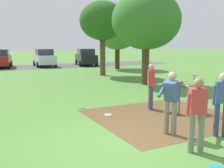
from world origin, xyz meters
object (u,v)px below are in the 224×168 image
(player_throwing, at_px, (197,111))
(player_waiting_right, at_px, (151,84))
(frisbee_near_basket, at_px, (82,108))
(frisbee_by_tee, at_px, (108,115))
(tree_near_left, at_px, (117,31))
(disc_golf_basket, at_px, (192,92))
(parked_car_center_right, at_px, (44,58))
(tree_mid_left, at_px, (102,21))
(player_foreground_watching, at_px, (222,101))
(player_waiting_left, at_px, (171,99))
(parked_car_center_left, at_px, (0,59))
(frisbee_mid_grass, at_px, (216,167))
(parked_car_rightmost, at_px, (86,57))
(tree_mid_center, at_px, (146,20))

(player_throwing, relative_size, player_waiting_right, 1.00)
(frisbee_near_basket, height_order, frisbee_by_tee, same)
(tree_near_left, bearing_deg, disc_golf_basket, -109.25)
(disc_golf_basket, distance_m, frisbee_by_tee, 3.07)
(tree_near_left, bearing_deg, frisbee_by_tee, -119.38)
(frisbee_by_tee, height_order, parked_car_center_right, parked_car_center_right)
(tree_mid_left, distance_m, parked_car_center_right, 10.68)
(frisbee_near_basket, relative_size, parked_car_center_right, 0.06)
(player_foreground_watching, height_order, player_waiting_left, same)
(parked_car_center_left, relative_size, parked_car_center_right, 1.04)
(frisbee_mid_grass, xyz_separation_m, parked_car_center_left, (-1.78, 25.57, 0.91))
(player_foreground_watching, xyz_separation_m, parked_car_rightmost, (5.40, 23.15, -0.05))
(disc_golf_basket, relative_size, player_waiting_right, 0.81)
(player_waiting_left, height_order, parked_car_center_right, parked_car_center_right)
(tree_mid_center, distance_m, parked_car_rightmost, 15.04)
(parked_car_rightmost, bearing_deg, frisbee_near_basket, -112.22)
(disc_golf_basket, height_order, frisbee_near_basket, disc_golf_basket)
(frisbee_mid_grass, bearing_deg, disc_golf_basket, 52.86)
(player_foreground_watching, relative_size, player_waiting_left, 1.00)
(player_waiting_right, relative_size, parked_car_center_right, 0.40)
(tree_mid_left, bearing_deg, player_throwing, -107.14)
(player_throwing, relative_size, parked_car_rightmost, 0.38)
(frisbee_by_tee, height_order, tree_mid_center, tree_mid_center)
(player_waiting_left, xyz_separation_m, parked_car_center_right, (2.03, 23.09, -0.06))
(frisbee_near_basket, height_order, frisbee_mid_grass, same)
(tree_mid_center, xyz_separation_m, parked_car_center_right, (-2.42, 15.32, -2.85))
(tree_mid_left, relative_size, tree_mid_center, 1.02)
(player_waiting_left, bearing_deg, tree_mid_left, 72.46)
(player_foreground_watching, xyz_separation_m, frisbee_near_basket, (-2.15, 4.68, -0.96))
(tree_mid_left, xyz_separation_m, parked_car_center_left, (-6.39, 10.46, -3.17))
(frisbee_near_basket, relative_size, tree_mid_center, 0.05)
(player_throwing, height_order, parked_car_center_right, parked_car_center_right)
(player_waiting_right, bearing_deg, frisbee_by_tee, -179.99)
(disc_golf_basket, relative_size, frisbee_near_basket, 5.41)
(disc_golf_basket, xyz_separation_m, frisbee_by_tee, (-2.76, 1.11, -0.74))
(tree_mid_left, xyz_separation_m, tree_mid_center, (0.30, -5.34, -0.32))
(frisbee_near_basket, height_order, tree_near_left, tree_near_left)
(tree_mid_center, bearing_deg, tree_near_left, 71.29)
(frisbee_near_basket, distance_m, parked_car_center_left, 19.69)
(player_foreground_watching, height_order, tree_near_left, tree_near_left)
(frisbee_mid_grass, xyz_separation_m, parked_car_rightmost, (6.94, 24.40, 0.91))
(parked_car_center_left, bearing_deg, frisbee_near_basket, -86.58)
(player_waiting_right, xyz_separation_m, parked_car_rightmost, (5.32, 19.85, -0.05))
(parked_car_rightmost, bearing_deg, parked_car_center_right, 171.14)
(frisbee_near_basket, relative_size, tree_mid_left, 0.05)
(parked_car_center_left, bearing_deg, frisbee_by_tee, -85.60)
(player_throwing, bearing_deg, frisbee_near_basket, 98.74)
(player_throwing, relative_size, tree_mid_left, 0.31)
(player_throwing, xyz_separation_m, parked_car_rightmost, (6.75, 23.63, -0.05))
(player_foreground_watching, xyz_separation_m, player_waiting_right, (0.08, 3.30, 0.00))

